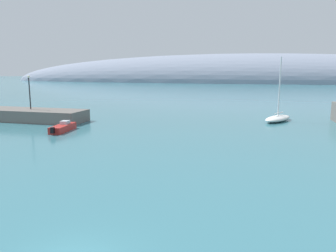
# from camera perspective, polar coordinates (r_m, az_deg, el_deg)

# --- Properties ---
(breakwater_rocks) EXTENTS (18.56, 5.64, 1.69)m
(breakwater_rocks) POSITION_cam_1_polar(r_m,az_deg,el_deg) (51.99, -23.70, 1.79)
(breakwater_rocks) COLOR #66605B
(breakwater_rocks) RESTS_ON ground
(distant_ridge) EXTENTS (295.94, 53.62, 32.69)m
(distant_ridge) POSITION_cam_1_polar(r_m,az_deg,el_deg) (197.95, 13.03, 7.48)
(distant_ridge) COLOR gray
(distant_ridge) RESTS_ON ground
(sailboat_white_mid_mooring) EXTENTS (5.16, 6.72, 9.13)m
(sailboat_white_mid_mooring) POSITION_cam_1_polar(r_m,az_deg,el_deg) (49.51, 18.61, 1.36)
(sailboat_white_mid_mooring) COLOR white
(sailboat_white_mid_mooring) RESTS_ON water
(motorboat_red_alongside_breakwater) EXTENTS (1.85, 5.12, 1.18)m
(motorboat_red_alongside_breakwater) POSITION_cam_1_polar(r_m,az_deg,el_deg) (41.52, -17.89, -0.28)
(motorboat_red_alongside_breakwater) COLOR red
(motorboat_red_alongside_breakwater) RESTS_ON water
(harbor_lamp_post) EXTENTS (0.36, 0.36, 4.86)m
(harbor_lamp_post) POSITION_cam_1_polar(r_m,az_deg,el_deg) (51.11, -23.04, 5.99)
(harbor_lamp_post) COLOR black
(harbor_lamp_post) RESTS_ON breakwater_rocks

